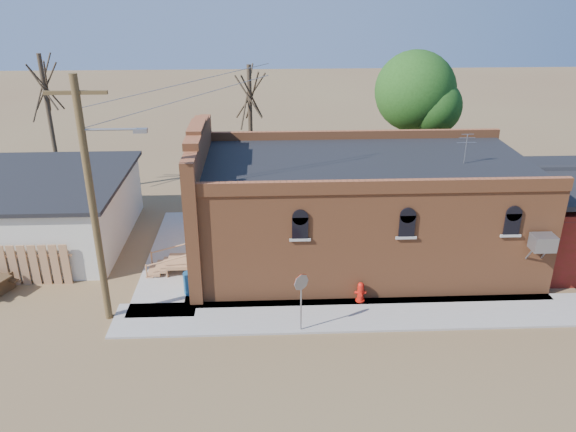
{
  "coord_description": "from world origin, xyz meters",
  "views": [
    {
      "loc": [
        -2.29,
        -16.86,
        11.88
      ],
      "look_at": [
        -1.32,
        4.92,
        2.4
      ],
      "focal_mm": 35.0,
      "sensor_mm": 36.0,
      "label": 1
    }
  ],
  "objects_px": {
    "brick_bar": "(355,211)",
    "utility_pole": "(93,199)",
    "stop_sign": "(301,288)",
    "fire_hydrant": "(361,292)",
    "trash_barrel": "(191,283)"
  },
  "relations": [
    {
      "from": "stop_sign",
      "to": "fire_hydrant",
      "type": "bearing_deg",
      "value": 24.58
    },
    {
      "from": "brick_bar",
      "to": "fire_hydrant",
      "type": "relative_size",
      "value": 19.95
    },
    {
      "from": "brick_bar",
      "to": "stop_sign",
      "type": "distance_m",
      "value": 6.15
    },
    {
      "from": "brick_bar",
      "to": "utility_pole",
      "type": "bearing_deg",
      "value": -156.31
    },
    {
      "from": "stop_sign",
      "to": "trash_barrel",
      "type": "xyz_separation_m",
      "value": [
        -4.22,
        2.72,
        -1.29
      ]
    },
    {
      "from": "brick_bar",
      "to": "trash_barrel",
      "type": "bearing_deg",
      "value": -158.21
    },
    {
      "from": "stop_sign",
      "to": "trash_barrel",
      "type": "bearing_deg",
      "value": 135.49
    },
    {
      "from": "brick_bar",
      "to": "utility_pole",
      "type": "xyz_separation_m",
      "value": [
        -9.79,
        -4.29,
        2.43
      ]
    },
    {
      "from": "fire_hydrant",
      "to": "stop_sign",
      "type": "height_order",
      "value": "stop_sign"
    },
    {
      "from": "fire_hydrant",
      "to": "utility_pole",
      "type": "bearing_deg",
      "value": -159.0
    },
    {
      "from": "brick_bar",
      "to": "trash_barrel",
      "type": "xyz_separation_m",
      "value": [
        -6.94,
        -2.77,
        -1.82
      ]
    },
    {
      "from": "utility_pole",
      "to": "stop_sign",
      "type": "xyz_separation_m",
      "value": [
        7.07,
        -1.2,
        -2.96
      ]
    },
    {
      "from": "brick_bar",
      "to": "utility_pole",
      "type": "relative_size",
      "value": 1.82
    },
    {
      "from": "brick_bar",
      "to": "utility_pole",
      "type": "distance_m",
      "value": 10.96
    },
    {
      "from": "brick_bar",
      "to": "fire_hydrant",
      "type": "height_order",
      "value": "brick_bar"
    }
  ]
}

